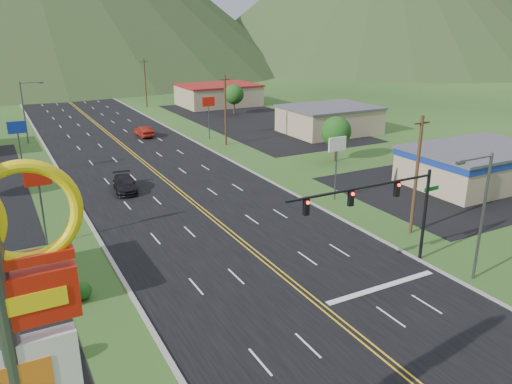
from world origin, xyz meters
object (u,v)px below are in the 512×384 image
streetlight_west (26,108)px  car_dark_mid (125,184)px  streetlight_east (480,209)px  car_red_far (144,132)px  pylon_sign (8,344)px  traffic_signal (385,201)px

streetlight_west → car_dark_mid: 30.55m
streetlight_east → car_red_far: 56.70m
streetlight_west → car_red_far: streetlight_west is taller
pylon_sign → streetlight_west: size_ratio=1.56×
pylon_sign → car_red_far: pylon_sign is taller
streetlight_east → car_dark_mid: streetlight_east is taller
streetlight_east → car_red_far: (-6.71, 56.14, -4.36)m
car_dark_mid → car_red_far: bearing=77.0°
pylon_sign → traffic_signal: 26.67m
car_red_far → pylon_sign: bearing=69.7°
streetlight_west → car_red_far: bearing=-13.5°
traffic_signal → car_dark_mid: bearing=113.4°
pylon_sign → traffic_signal: (23.48, 12.00, -3.97)m
car_dark_mid → car_red_far: (9.49, 25.62, 0.04)m
car_red_far → streetlight_west: bearing=-15.2°
traffic_signal → car_dark_mid: traffic_signal is taller
streetlight_west → car_red_far: (16.15, -3.86, -4.36)m
streetlight_east → car_dark_mid: (-16.20, 30.51, -4.40)m
car_dark_mid → traffic_signal: bearing=-59.3°
pylon_sign → traffic_signal: pylon_sign is taller
pylon_sign → streetlight_west: pylon_sign is taller
pylon_sign → streetlight_west: 68.33m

